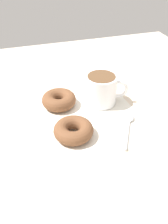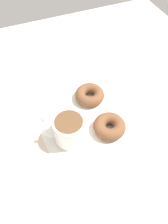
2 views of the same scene
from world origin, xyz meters
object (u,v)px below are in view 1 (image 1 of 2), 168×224
at_px(donut_near_cup, 73,130).
at_px(spoon, 129,123).
at_px(coffee_cup, 102,89).
at_px(donut_far, 59,100).

xyz_separation_m(donut_near_cup, spoon, (0.00, -0.16, -0.01)).
bearing_deg(coffee_cup, donut_near_cup, 135.99).
height_order(donut_near_cup, donut_far, donut_far).
xyz_separation_m(coffee_cup, donut_far, (0.02, 0.13, -0.03)).
bearing_deg(donut_near_cup, coffee_cup, -44.01).
distance_m(donut_far, spoon, 0.21).
bearing_deg(donut_far, coffee_cup, -98.67).
height_order(donut_near_cup, spoon, donut_near_cup).
xyz_separation_m(coffee_cup, donut_near_cup, (-0.12, 0.12, -0.03)).
relative_size(donut_far, spoon, 0.76).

